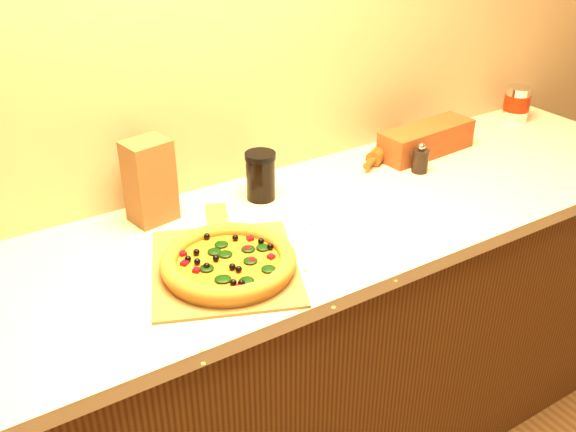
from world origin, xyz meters
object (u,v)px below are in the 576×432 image
object	(u,v)px
pizza_peel	(225,263)
rolling_pin	(386,146)
pepper_grinder	(420,160)
coffee_canister	(517,103)
pizza	(229,262)
dark_jar	(261,176)

from	to	relation	value
pizza_peel	rolling_pin	world-z (taller)	rolling_pin
pepper_grinder	coffee_canister	xyz separation A→B (m)	(0.61, 0.15, 0.03)
pizza	pepper_grinder	size ratio (longest dim) A/B	3.33
pizza	rolling_pin	distance (m)	0.85
pizza_peel	rolling_pin	xyz separation A→B (m)	(0.77, 0.32, 0.02)
pepper_grinder	rolling_pin	bearing A→B (deg)	88.12
pizza	coffee_canister	bearing A→B (deg)	13.50
pepper_grinder	pizza	bearing A→B (deg)	-166.73
pepper_grinder	pizza_peel	bearing A→B (deg)	-169.09
rolling_pin	dark_jar	bearing A→B (deg)	-173.40
dark_jar	pizza_peel	bearing A→B (deg)	-134.42
coffee_canister	pepper_grinder	bearing A→B (deg)	-166.21
rolling_pin	coffee_canister	xyz separation A→B (m)	(0.61, -0.02, 0.04)
pepper_grinder	coffee_canister	distance (m)	0.63
pizza	coffee_canister	size ratio (longest dim) A/B	2.50
pepper_grinder	rolling_pin	xyz separation A→B (m)	(0.01, 0.17, -0.01)
pizza_peel	rolling_pin	bearing A→B (deg)	44.71
pizza_peel	rolling_pin	distance (m)	0.83
rolling_pin	dark_jar	size ratio (longest dim) A/B	2.34
pizza_peel	pepper_grinder	bearing A→B (deg)	33.24
pizza_peel	dark_jar	xyz separation A→B (m)	(0.25, 0.26, 0.07)
pizza_peel	pepper_grinder	distance (m)	0.78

